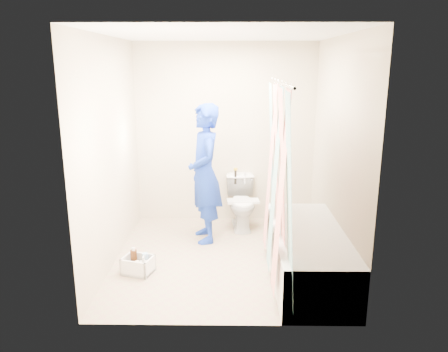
{
  "coord_description": "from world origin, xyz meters",
  "views": [
    {
      "loc": [
        0.06,
        -4.51,
        2.12
      ],
      "look_at": [
        -0.0,
        0.36,
        0.86
      ],
      "focal_mm": 35.0,
      "sensor_mm": 36.0,
      "label": 1
    }
  ],
  "objects_px": {
    "bathtub": "(307,252)",
    "toilet": "(242,203)",
    "plumber": "(205,174)",
    "cleaning_caddy": "(139,266)"
  },
  "relations": [
    {
      "from": "bathtub",
      "to": "toilet",
      "type": "relative_size",
      "value": 2.6
    },
    {
      "from": "plumber",
      "to": "bathtub",
      "type": "bearing_deg",
      "value": 33.62
    },
    {
      "from": "toilet",
      "to": "plumber",
      "type": "distance_m",
      "value": 0.8
    },
    {
      "from": "bathtub",
      "to": "plumber",
      "type": "bearing_deg",
      "value": 138.21
    },
    {
      "from": "bathtub",
      "to": "cleaning_caddy",
      "type": "height_order",
      "value": "bathtub"
    },
    {
      "from": "toilet",
      "to": "cleaning_caddy",
      "type": "bearing_deg",
      "value": -134.02
    },
    {
      "from": "plumber",
      "to": "cleaning_caddy",
      "type": "relative_size",
      "value": 4.73
    },
    {
      "from": "plumber",
      "to": "cleaning_caddy",
      "type": "bearing_deg",
      "value": -49.45
    },
    {
      "from": "bathtub",
      "to": "plumber",
      "type": "relative_size",
      "value": 1.05
    },
    {
      "from": "toilet",
      "to": "plumber",
      "type": "bearing_deg",
      "value": -142.04
    }
  ]
}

